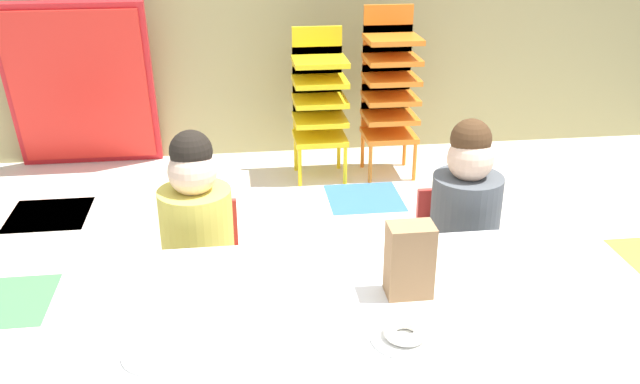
% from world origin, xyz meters
% --- Properties ---
extents(ground_plane, '(6.20, 4.52, 0.02)m').
position_xyz_m(ground_plane, '(0.00, 0.00, -0.01)').
color(ground_plane, silver).
extents(craft_table, '(1.73, 0.83, 0.60)m').
position_xyz_m(craft_table, '(0.04, -0.69, 0.55)').
color(craft_table, white).
rests_on(craft_table, ground_plane).
extents(seated_child_near_camera, '(0.32, 0.31, 0.92)m').
position_xyz_m(seated_child_near_camera, '(-0.44, -0.05, 0.55)').
color(seated_child_near_camera, red).
rests_on(seated_child_near_camera, ground_plane).
extents(seated_child_middle_seat, '(0.32, 0.32, 0.92)m').
position_xyz_m(seated_child_middle_seat, '(0.55, -0.05, 0.55)').
color(seated_child_middle_seat, red).
rests_on(seated_child_middle_seat, ground_plane).
extents(kid_chair_yellow_stack, '(0.32, 0.30, 0.92)m').
position_xyz_m(kid_chair_yellow_stack, '(0.23, 1.75, 0.52)').
color(kid_chair_yellow_stack, yellow).
rests_on(kid_chair_yellow_stack, ground_plane).
extents(kid_chair_orange_stack, '(0.32, 0.30, 1.04)m').
position_xyz_m(kid_chair_orange_stack, '(0.67, 1.75, 0.58)').
color(kid_chair_orange_stack, orange).
rests_on(kid_chair_orange_stack, ground_plane).
extents(folded_activity_table, '(0.90, 0.29, 1.09)m').
position_xyz_m(folded_activity_table, '(-1.24, 2.06, 0.54)').
color(folded_activity_table, red).
rests_on(folded_activity_table, ground_plane).
extents(paper_bag_brown, '(0.13, 0.09, 0.22)m').
position_xyz_m(paper_bag_brown, '(0.19, -0.64, 0.71)').
color(paper_bag_brown, '#9E754C').
rests_on(paper_bag_brown, craft_table).
extents(paper_plate_near_edge, '(0.18, 0.18, 0.01)m').
position_xyz_m(paper_plate_near_edge, '(0.12, -0.85, 0.60)').
color(paper_plate_near_edge, white).
rests_on(paper_plate_near_edge, craft_table).
extents(paper_plate_center_table, '(0.18, 0.18, 0.01)m').
position_xyz_m(paper_plate_center_table, '(-0.51, -0.84, 0.60)').
color(paper_plate_center_table, white).
rests_on(paper_plate_center_table, craft_table).
extents(donut_powdered_on_plate, '(0.11, 0.11, 0.03)m').
position_xyz_m(donut_powdered_on_plate, '(0.12, -0.85, 0.62)').
color(donut_powdered_on_plate, white).
rests_on(donut_powdered_on_plate, craft_table).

